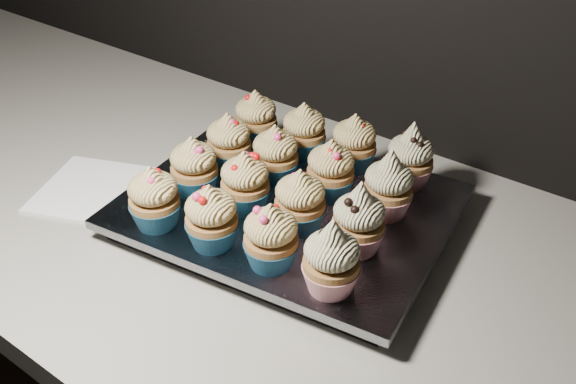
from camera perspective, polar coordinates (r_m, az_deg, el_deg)
The scene contains 20 objects.
worktop at distance 0.82m, azimuth 3.80°, elevation -6.79°, with size 2.44×0.64×0.04m, color beige.
napkin at distance 0.96m, azimuth -16.86°, elevation 0.20°, with size 0.15×0.15×0.00m, color white.
baking_tray at distance 0.85m, azimuth 0.00°, elevation -2.17°, with size 0.38×0.29×0.02m, color black.
foil_lining at distance 0.84m, azimuth 0.00°, elevation -1.24°, with size 0.41×0.32×0.01m, color silver.
cupcake_0 at distance 0.79m, azimuth -11.82°, elevation -0.59°, with size 0.06×0.06×0.08m.
cupcake_1 at distance 0.75m, azimuth -6.82°, elevation -2.30°, with size 0.06×0.06×0.08m.
cupcake_2 at distance 0.72m, azimuth -1.52°, elevation -4.06°, with size 0.06×0.06×0.08m.
cupcake_3 at distance 0.68m, azimuth 3.88°, elevation -6.03°, with size 0.06×0.06×0.10m.
cupcake_4 at distance 0.84m, azimuth -8.35°, elevation 2.17°, with size 0.06×0.06×0.08m.
cupcake_5 at distance 0.80m, azimuth -3.84°, elevation 0.81°, with size 0.06×0.06×0.08m.
cupcake_6 at distance 0.77m, azimuth 1.07°, elevation -0.87°, with size 0.06×0.06×0.08m.
cupcake_7 at distance 0.74m, azimuth 6.30°, elevation -2.56°, with size 0.06×0.06×0.10m.
cupcake_8 at distance 0.89m, azimuth -5.28°, elevation 4.39°, with size 0.06×0.06×0.08m.
cupcake_9 at distance 0.86m, azimuth -1.13°, elevation 3.29°, with size 0.06×0.06×0.08m.
cupcake_10 at distance 0.83m, azimuth 3.81°, elevation 1.92°, with size 0.06×0.06×0.08m.
cupcake_11 at distance 0.80m, azimuth 8.90°, elevation 0.50°, with size 0.06×0.06×0.10m.
cupcake_12 at distance 0.95m, azimuth -2.87°, elevation 6.52°, with size 0.06×0.06×0.08m.
cupcake_13 at distance 0.91m, azimuth 1.42°, elevation 5.37°, with size 0.06×0.06×0.08m.
cupcake_14 at distance 0.89m, azimuth 5.88°, elevation 4.30°, with size 0.06×0.06×0.08m.
cupcake_15 at distance 0.86m, azimuth 10.80°, elevation 2.99°, with size 0.06×0.06×0.10m.
Camera 1 is at (0.32, 1.18, 1.42)m, focal length 40.00 mm.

